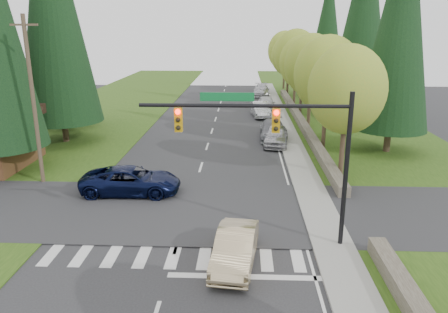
# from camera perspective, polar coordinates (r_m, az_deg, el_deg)

# --- Properties ---
(ground) EXTENTS (120.00, 120.00, 0.00)m
(ground) POSITION_cam_1_polar(r_m,az_deg,el_deg) (16.24, -8.47, -18.40)
(ground) COLOR #28282B
(ground) RESTS_ON ground
(grass_east) EXTENTS (14.00, 110.00, 0.06)m
(grass_east) POSITION_cam_1_polar(r_m,az_deg,el_deg) (35.78, 18.89, 0.65)
(grass_east) COLOR #294913
(grass_east) RESTS_ON ground
(grass_west) EXTENTS (14.00, 110.00, 0.06)m
(grass_west) POSITION_cam_1_polar(r_m,az_deg,el_deg) (37.79, -22.39, 1.10)
(grass_west) COLOR #294913
(grass_west) RESTS_ON ground
(cross_street) EXTENTS (120.00, 8.00, 0.10)m
(cross_street) POSITION_cam_1_polar(r_m,az_deg,el_deg) (23.16, -4.80, -7.09)
(cross_street) COLOR #28282B
(cross_street) RESTS_ON ground
(sidewalk_east) EXTENTS (1.80, 80.00, 0.13)m
(sidewalk_east) POSITION_cam_1_polar(r_m,az_deg,el_deg) (36.46, 8.80, 1.70)
(sidewalk_east) COLOR gray
(sidewalk_east) RESTS_ON ground
(curb_east) EXTENTS (0.20, 80.00, 0.13)m
(curb_east) POSITION_cam_1_polar(r_m,az_deg,el_deg) (36.37, 7.47, 1.72)
(curb_east) COLOR gray
(curb_east) RESTS_ON ground
(stone_wall_north) EXTENTS (0.70, 40.00, 0.70)m
(stone_wall_north) POSITION_cam_1_polar(r_m,az_deg,el_deg) (44.33, 9.93, 4.66)
(stone_wall_north) COLOR #4C4438
(stone_wall_north) RESTS_ON ground
(traffic_signal) EXTENTS (8.70, 0.37, 6.80)m
(traffic_signal) POSITION_cam_1_polar(r_m,az_deg,el_deg) (18.12, 7.27, 2.77)
(traffic_signal) COLOR black
(traffic_signal) RESTS_ON ground
(utility_pole) EXTENTS (1.60, 0.24, 10.00)m
(utility_pole) POSITION_cam_1_polar(r_m,az_deg,el_deg) (28.22, -23.65, 6.76)
(utility_pole) COLOR #473828
(utility_pole) RESTS_ON ground
(decid_tree_0) EXTENTS (4.80, 4.80, 8.37)m
(decid_tree_0) POSITION_cam_1_polar(r_m,az_deg,el_deg) (28.02, 15.75, 8.40)
(decid_tree_0) COLOR #38281C
(decid_tree_0) RESTS_ON ground
(decid_tree_1) EXTENTS (5.20, 5.20, 8.80)m
(decid_tree_1) POSITION_cam_1_polar(r_m,az_deg,el_deg) (34.83, 13.38, 10.37)
(decid_tree_1) COLOR #38281C
(decid_tree_1) RESTS_ON ground
(decid_tree_2) EXTENTS (5.00, 5.00, 8.82)m
(decid_tree_2) POSITION_cam_1_polar(r_m,az_deg,el_deg) (41.66, 11.35, 11.60)
(decid_tree_2) COLOR #38281C
(decid_tree_2) RESTS_ON ground
(decid_tree_3) EXTENTS (5.00, 5.00, 8.55)m
(decid_tree_3) POSITION_cam_1_polar(r_m,az_deg,el_deg) (48.60, 10.22, 12.00)
(decid_tree_3) COLOR #38281C
(decid_tree_3) RESTS_ON ground
(decid_tree_4) EXTENTS (5.40, 5.40, 9.18)m
(decid_tree_4) POSITION_cam_1_polar(r_m,az_deg,el_deg) (55.52, 9.40, 12.98)
(decid_tree_4) COLOR #38281C
(decid_tree_4) RESTS_ON ground
(decid_tree_5) EXTENTS (4.80, 4.80, 8.30)m
(decid_tree_5) POSITION_cam_1_polar(r_m,az_deg,el_deg) (62.47, 8.44, 12.90)
(decid_tree_5) COLOR #38281C
(decid_tree_5) RESTS_ON ground
(decid_tree_6) EXTENTS (5.20, 5.20, 8.86)m
(decid_tree_6) POSITION_cam_1_polar(r_m,az_deg,el_deg) (69.42, 7.96, 13.53)
(decid_tree_6) COLOR #38281C
(decid_tree_6) RESTS_ON ground
(conifer_w_c) EXTENTS (6.46, 6.46, 20.80)m
(conifer_w_c) POSITION_cam_1_polar(r_m,az_deg,el_deg) (38.12, -21.60, 18.48)
(conifer_w_c) COLOR #38281C
(conifer_w_c) RESTS_ON ground
(conifer_w_e) EXTENTS (5.78, 5.78, 18.80)m
(conifer_w_e) POSITION_cam_1_polar(r_m,az_deg,el_deg) (44.38, -20.74, 16.83)
(conifer_w_e) COLOR #38281C
(conifer_w_e) RESTS_ON ground
(conifer_e_a) EXTENTS (5.44, 5.44, 17.80)m
(conifer_e_a) POSITION_cam_1_polar(r_m,az_deg,el_deg) (34.89, 22.06, 16.24)
(conifer_e_a) COLOR #38281C
(conifer_e_a) RESTS_ON ground
(conifer_e_b) EXTENTS (6.12, 6.12, 19.80)m
(conifer_e_b) POSITION_cam_1_polar(r_m,az_deg,el_deg) (48.62, 17.82, 17.56)
(conifer_e_b) COLOR #38281C
(conifer_e_b) RESTS_ON ground
(conifer_e_c) EXTENTS (5.10, 5.10, 16.80)m
(conifer_e_c) POSITION_cam_1_polar(r_m,az_deg,el_deg) (62.06, 13.37, 16.10)
(conifer_e_c) COLOR #38281C
(conifer_e_c) RESTS_ON ground
(sedan_champagne) EXTENTS (2.03, 4.54, 1.45)m
(sedan_champagne) POSITION_cam_1_polar(r_m,az_deg,el_deg) (17.96, 1.49, -11.83)
(sedan_champagne) COLOR #CCB488
(sedan_champagne) RESTS_ON ground
(suv_navy) EXTENTS (5.71, 2.73, 1.57)m
(suv_navy) POSITION_cam_1_polar(r_m,az_deg,el_deg) (25.70, -12.04, -3.10)
(suv_navy) COLOR black
(suv_navy) RESTS_ON ground
(parked_car_a) EXTENTS (2.41, 4.85, 1.59)m
(parked_car_a) POSITION_cam_1_polar(r_m,az_deg,el_deg) (35.78, 6.84, 2.70)
(parked_car_a) COLOR #AAA9AE
(parked_car_a) RESTS_ON ground
(parked_car_b) EXTENTS (2.31, 5.35, 1.53)m
(parked_car_b) POSITION_cam_1_polar(r_m,az_deg,el_deg) (37.86, 6.39, 3.44)
(parked_car_b) COLOR slate
(parked_car_b) RESTS_ON ground
(parked_car_c) EXTENTS (2.14, 4.87, 1.56)m
(parked_car_c) POSITION_cam_1_polar(r_m,az_deg,el_deg) (47.42, 4.80, 6.14)
(parked_car_c) COLOR silver
(parked_car_c) RESTS_ON ground
(parked_car_d) EXTENTS (2.00, 4.74, 1.60)m
(parked_car_d) POSITION_cam_1_polar(r_m,az_deg,el_deg) (51.22, 5.58, 6.91)
(parked_car_d) COLOR silver
(parked_car_d) RESTS_ON ground
(parked_car_e) EXTENTS (2.44, 5.52, 1.58)m
(parked_car_e) POSITION_cam_1_polar(r_m,az_deg,el_deg) (62.28, 4.93, 8.61)
(parked_car_e) COLOR #B2B2B7
(parked_car_e) RESTS_ON ground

